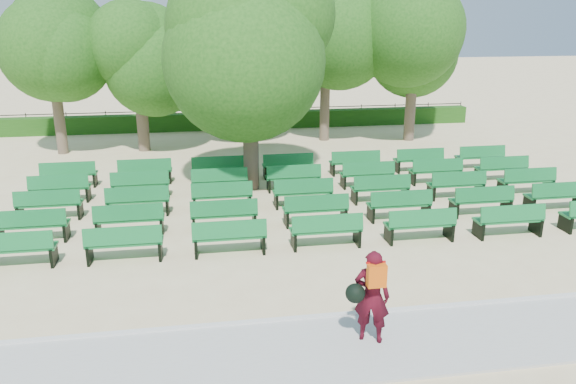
% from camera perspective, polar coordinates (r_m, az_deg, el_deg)
% --- Properties ---
extents(ground, '(120.00, 120.00, 0.00)m').
position_cam_1_polar(ground, '(17.50, -1.48, -2.49)').
color(ground, beige).
extents(paving, '(30.00, 2.20, 0.06)m').
position_cam_1_polar(paving, '(10.95, 3.97, -15.71)').
color(paving, '#B4B4AF').
rests_on(paving, ground).
extents(curb, '(30.00, 0.12, 0.10)m').
position_cam_1_polar(curb, '(11.89, 2.70, -12.62)').
color(curb, silver).
rests_on(curb, ground).
extents(hedge, '(26.00, 0.70, 0.90)m').
position_cam_1_polar(hedge, '(30.86, -5.03, 7.25)').
color(hedge, '#1F4F14').
rests_on(hedge, ground).
extents(fence, '(26.00, 0.10, 1.02)m').
position_cam_1_polar(fence, '(31.34, -5.06, 6.57)').
color(fence, black).
rests_on(fence, ground).
extents(tree_line, '(21.80, 6.80, 7.04)m').
position_cam_1_polar(tree_line, '(27.05, -4.35, 4.79)').
color(tree_line, '#275D19').
rests_on(tree_line, ground).
extents(bench_array, '(1.97, 0.76, 1.22)m').
position_cam_1_polar(bench_array, '(18.44, 1.54, -1.09)').
color(bench_array, '#136D31').
rests_on(bench_array, ground).
extents(tree_among, '(5.61, 5.61, 7.58)m').
position_cam_1_polar(tree_among, '(19.42, -4.00, 14.70)').
color(tree_among, brown).
rests_on(tree_among, ground).
extents(person, '(0.93, 0.68, 1.85)m').
position_cam_1_polar(person, '(10.79, 8.41, -10.33)').
color(person, '#3F0914').
rests_on(person, ground).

